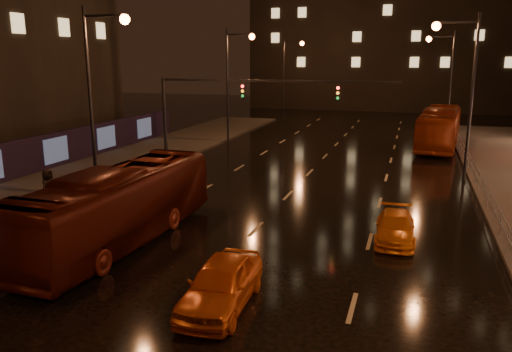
# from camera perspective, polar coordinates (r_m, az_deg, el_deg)

# --- Properties ---
(ground) EXTENTS (140.00, 140.00, 0.00)m
(ground) POSITION_cam_1_polar(r_m,az_deg,el_deg) (31.72, 5.42, -0.36)
(ground) COLOR black
(ground) RESTS_ON ground
(sidewalk_left) EXTENTS (7.00, 70.00, 0.15)m
(sidewalk_left) POSITION_cam_1_polar(r_m,az_deg,el_deg) (32.91, -20.24, -0.51)
(sidewalk_left) COLOR #38332D
(sidewalk_left) RESTS_ON ground
(traffic_signal) EXTENTS (15.31, 0.32, 6.20)m
(traffic_signal) POSITION_cam_1_polar(r_m,az_deg,el_deg) (32.38, -3.27, 8.45)
(traffic_signal) COLOR black
(traffic_signal) RESTS_ON ground
(railing_right) EXTENTS (0.05, 56.00, 1.00)m
(railing_right) POSITION_cam_1_polar(r_m,az_deg,el_deg) (29.17, 24.56, -0.92)
(railing_right) COLOR #99999E
(railing_right) RESTS_ON sidewalk_right
(bus_red) EXTENTS (2.96, 11.44, 3.17)m
(bus_red) POSITION_cam_1_polar(r_m,az_deg,el_deg) (21.10, -15.31, -3.31)
(bus_red) COLOR #52150B
(bus_red) RESTS_ON ground
(bus_curb) EXTENTS (4.10, 12.41, 3.39)m
(bus_curb) POSITION_cam_1_polar(r_m,az_deg,el_deg) (45.44, 20.23, 5.17)
(bus_curb) COLOR maroon
(bus_curb) RESTS_ON ground
(taxi_near) EXTENTS (1.91, 4.43, 1.49)m
(taxi_near) POSITION_cam_1_polar(r_m,az_deg,el_deg) (15.57, -4.01, -12.18)
(taxi_near) COLOR orange
(taxi_near) RESTS_ON ground
(taxi_far) EXTENTS (1.69, 3.95, 1.13)m
(taxi_far) POSITION_cam_1_polar(r_m,az_deg,el_deg) (21.72, 15.62, -5.67)
(taxi_far) COLOR orange
(taxi_far) RESTS_ON ground
(pedestrian_c) EXTENTS (0.73, 1.00, 1.90)m
(pedestrian_c) POSITION_cam_1_polar(r_m,az_deg,el_deg) (27.32, -22.66, -1.20)
(pedestrian_c) COLOR black
(pedestrian_c) RESTS_ON sidewalk_left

